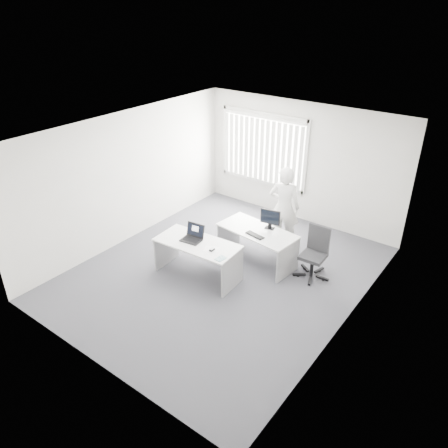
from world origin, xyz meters
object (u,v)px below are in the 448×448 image
Objects in this scene: laptop at (191,234)px; monitor at (270,219)px; person at (284,207)px; desk_near at (198,252)px; desk_far at (257,239)px; office_chair at (313,261)px.

laptop is 0.92× the size of monitor.
person is at bearing 86.58° from monitor.
desk_near reaches higher than desk_far.
desk_near is 0.99× the size of desk_far.
desk_far is at bearing 48.35° from laptop.
desk_near is 2.22m from office_chair.
desk_far is 4.43× the size of laptop.
desk_near is at bearing -131.06° from monitor.
laptop reaches higher than desk_far.
person is 4.78× the size of laptop.
monitor is at bearing 77.69° from person.
desk_far is at bearing -136.54° from monitor.
person reaches higher than desk_near.
monitor is at bearing 55.60° from desk_near.
desk_near is at bearing 51.63° from person.
laptop is at bearing -134.81° from monitor.
person reaches higher than monitor.
person is at bearing 60.18° from laptop.
office_chair is 0.57× the size of person.
office_chair is at bearing 28.06° from laptop.
person is 0.70m from monitor.
desk_far is (0.63, 1.10, -0.01)m from desk_near.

